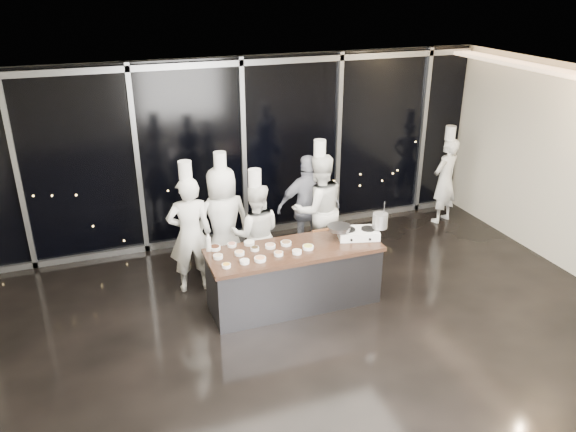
% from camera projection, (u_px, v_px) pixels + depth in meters
% --- Properties ---
extents(ground, '(9.00, 9.00, 0.00)m').
position_uv_depth(ground, '(318.00, 338.00, 7.43)').
color(ground, black).
rests_on(ground, ground).
extents(room_shell, '(9.02, 7.02, 3.21)m').
position_uv_depth(room_shell, '(336.00, 176.00, 6.60)').
color(room_shell, beige).
rests_on(room_shell, ground).
extents(window_wall, '(8.90, 0.11, 3.20)m').
position_uv_depth(window_wall, '(243.00, 151.00, 9.75)').
color(window_wall, black).
rests_on(window_wall, ground).
extents(demo_counter, '(2.46, 0.86, 0.90)m').
position_uv_depth(demo_counter, '(294.00, 276.00, 8.03)').
color(demo_counter, '#3D3C42').
rests_on(demo_counter, ground).
extents(stove, '(0.65, 0.49, 0.14)m').
position_uv_depth(stove, '(358.00, 233.00, 8.15)').
color(stove, white).
rests_on(stove, demo_counter).
extents(frying_pan, '(0.61, 0.41, 0.06)m').
position_uv_depth(frying_pan, '(339.00, 228.00, 8.08)').
color(frying_pan, slate).
rests_on(frying_pan, stove).
extents(stock_pot, '(0.27, 0.27, 0.22)m').
position_uv_depth(stock_pot, '(380.00, 221.00, 8.11)').
color(stock_pot, '#BABABC').
rests_on(stock_pot, stove).
extents(prep_bowls, '(1.39, 0.70, 0.05)m').
position_uv_depth(prep_bowls, '(257.00, 251.00, 7.73)').
color(prep_bowls, white).
rests_on(prep_bowls, demo_counter).
extents(squeeze_bottle, '(0.07, 0.07, 0.27)m').
position_uv_depth(squeeze_bottle, '(208.00, 242.00, 7.74)').
color(squeeze_bottle, silver).
rests_on(squeeze_bottle, demo_counter).
extents(chef_far_left, '(0.69, 0.47, 2.04)m').
position_uv_depth(chef_far_left, '(190.00, 234.00, 8.24)').
color(chef_far_left, silver).
rests_on(chef_far_left, ground).
extents(chef_left, '(0.96, 0.70, 2.02)m').
position_uv_depth(chef_left, '(223.00, 222.00, 8.68)').
color(chef_left, silver).
rests_on(chef_left, ground).
extents(chef_center, '(0.91, 0.79, 1.83)m').
position_uv_depth(chef_center, '(256.00, 233.00, 8.51)').
color(chef_center, silver).
rests_on(chef_center, ground).
extents(guest, '(1.10, 0.60, 1.79)m').
position_uv_depth(guest, '(309.00, 207.00, 9.24)').
color(guest, '#121933').
rests_on(guest, ground).
extents(chef_right, '(0.93, 0.74, 2.08)m').
position_uv_depth(chef_right, '(318.00, 209.00, 9.07)').
color(chef_right, silver).
rests_on(chef_right, ground).
extents(chef_side, '(0.70, 0.58, 1.88)m').
position_uv_depth(chef_side, '(445.00, 179.00, 10.62)').
color(chef_side, silver).
rests_on(chef_side, ground).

